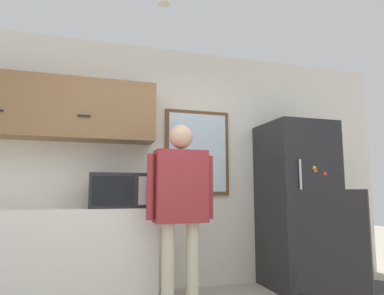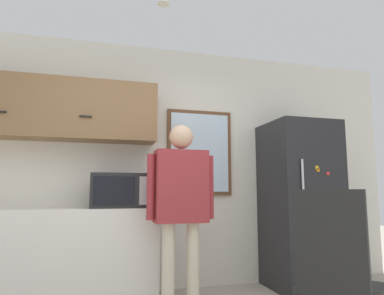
% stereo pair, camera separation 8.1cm
% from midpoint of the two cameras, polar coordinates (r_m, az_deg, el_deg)
% --- Properties ---
extents(back_wall, '(6.00, 0.06, 2.70)m').
position_cam_midpoint_polar(back_wall, '(3.86, -5.90, -2.79)').
color(back_wall, silver).
rests_on(back_wall, ground_plane).
extents(counter, '(2.18, 0.57, 0.89)m').
position_cam_midpoint_polar(counter, '(3.56, -23.89, -16.44)').
color(counter, silver).
rests_on(counter, ground_plane).
extents(upper_cabinets, '(2.18, 0.35, 0.61)m').
position_cam_midpoint_polar(upper_cabinets, '(3.72, -22.46, 5.97)').
color(upper_cabinets, olive).
extents(microwave, '(0.52, 0.40, 0.33)m').
position_cam_midpoint_polar(microwave, '(3.41, -11.54, -7.06)').
color(microwave, '#232326').
rests_on(microwave, counter).
extents(person, '(0.62, 0.23, 1.65)m').
position_cam_midpoint_polar(person, '(3.08, -1.09, -8.05)').
color(person, beige).
rests_on(person, ground_plane).
extents(refrigerator, '(0.72, 0.74, 1.82)m').
position_cam_midpoint_polar(refrigerator, '(4.06, 18.17, -8.92)').
color(refrigerator, '#232326').
rests_on(refrigerator, ground_plane).
extents(chair, '(0.64, 0.64, 1.06)m').
position_cam_midpoint_polar(chair, '(2.39, 23.87, -18.32)').
color(chair, black).
rests_on(chair, ground_plane).
extents(window, '(0.76, 0.05, 0.98)m').
position_cam_midpoint_polar(window, '(3.95, 1.86, -0.83)').
color(window, brown).
extents(ceiling_light, '(0.11, 0.11, 0.01)m').
position_cam_midpoint_polar(ceiling_light, '(3.25, -4.01, 22.83)').
color(ceiling_light, white).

